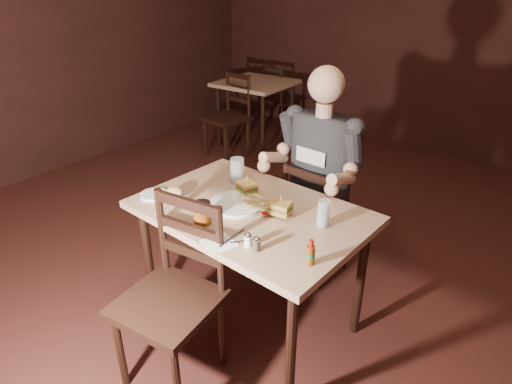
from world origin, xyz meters
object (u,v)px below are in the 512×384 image
Objects in this scene: bg_chair_near at (226,118)px; diner at (318,150)px; glass_right at (323,213)px; side_plate at (154,195)px; hot_sauce at (311,252)px; syrup_dispenser at (202,213)px; glass_left at (237,171)px; bg_chair_far at (281,100)px; bg_table at (256,89)px; chair_far at (317,219)px; main_table at (250,222)px; chair_near at (168,303)px; dinner_plate at (237,204)px.

bg_chair_near is 2.34m from diner.
glass_right reaches higher than side_plate.
hot_sauce is 0.60m from syrup_dispenser.
hot_sauce is at bearing -29.84° from glass_left.
bg_table is at bearing 97.87° from bg_chair_far.
syrup_dispenser is at bearing -95.37° from diner.
bg_table is 0.60m from bg_chair_far.
diner reaches higher than glass_right.
side_plate is at bearing 179.19° from hot_sauce.
chair_far is at bearing 136.78° from bg_chair_far.
main_table is 1.31× the size of chair_near.
main_table is 0.57m from hot_sauce.
chair_far is 5.51× the size of side_plate.
glass_left is (1.59, -2.81, 0.41)m from bg_chair_far.
chair_near is 0.65m from side_plate.
glass_right is (0.35, -0.59, 0.43)m from chair_far.
glass_right reaches higher than dinner_plate.
glass_left reaches higher than hot_sauce.
chair_far is at bearing 86.05° from main_table.
chair_far is 1.12m from side_plate.
bg_table is 0.83× the size of diner.
bg_chair_near is 2.65m from dinner_plate.
chair_far reaches higher than bg_table.
hot_sauce is at bearing -57.70° from diner.
chair_far is at bearing 57.34° from side_plate.
chair_far is 5.39× the size of glass_left.
chair_near is 0.46m from syrup_dispenser.
chair_near is at bearing -37.36° from side_plate.
glass_left is at bearing -39.91° from bg_chair_near.
bg_chair_near reaches higher than hot_sauce.
chair_far reaches higher than main_table.
glass_right reaches higher than main_table.
bg_chair_far is 3.25m from glass_left.
dinner_plate is at bearing 88.07° from syrup_dispenser.
dinner_plate is at bearing -40.36° from bg_chair_near.
dinner_plate is (1.77, -3.04, 0.34)m from bg_chair_far.
diner is at bearing 86.04° from main_table.
chair_far is 6.83× the size of hot_sauce.
bg_chair_far is 3.07× the size of dinner_plate.
bg_chair_near is (0.00, -0.55, -0.22)m from bg_table.
bg_table is at bearing 131.07° from hot_sauce.
bg_chair_far is 3.53m from dinner_plate.
chair_far is 0.86× the size of chair_near.
glass_left is at bearing 128.89° from dinner_plate.
bg_chair_far is 3.74m from syrup_dispenser.
main_table is at bearing -38.86° from glass_left.
main_table is 10.46× the size of hot_sauce.
dinner_plate is at bearing 160.15° from hot_sauce.
main_table is 1.51× the size of bg_table.
diner is 7.06× the size of glass_right.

